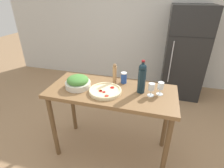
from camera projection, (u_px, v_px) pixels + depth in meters
The scene contains 11 objects.
ground_plane at pixel (111, 149), 2.38m from camera, with size 14.00×14.00×0.00m, color #9E7A56.
wall_back at pixel (140, 24), 3.73m from camera, with size 6.40×0.08×2.60m.
refrigerator at pixel (185, 53), 3.36m from camera, with size 0.73×0.73×1.72m.
prep_counter at pixel (111, 99), 2.01m from camera, with size 1.43×0.63×0.93m.
wine_bottle at pixel (142, 78), 1.83m from camera, with size 0.08×0.08×0.37m.
wine_glass_near at pixel (151, 88), 1.81m from camera, with size 0.07×0.07×0.14m.
wine_glass_far at pixel (161, 86), 1.83m from camera, with size 0.07×0.07×0.14m.
pepper_mill at pixel (115, 74), 2.05m from camera, with size 0.05×0.05×0.25m.
salad_bowl at pixel (78, 82), 1.98m from camera, with size 0.29×0.29×0.14m.
homemade_pizza at pixel (105, 91), 1.90m from camera, with size 0.36×0.36×0.04m.
salt_canister at pixel (124, 78), 2.07m from camera, with size 0.07×0.07×0.13m.
Camera 1 is at (0.46, -1.63, 1.89)m, focal length 28.00 mm.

